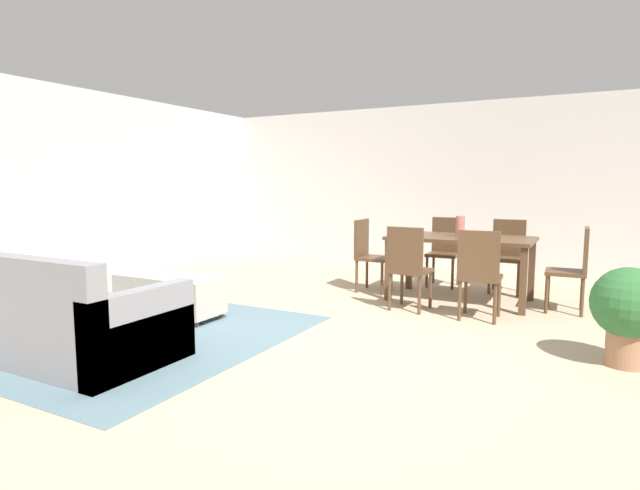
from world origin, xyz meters
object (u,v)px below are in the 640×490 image
Objects in this scene: vase_centerpiece at (460,226)px; book_on_ottoman at (165,274)px; dining_chair_near_right at (479,270)px; dining_chair_near_left at (408,264)px; dining_table at (461,245)px; dining_chair_head_west at (368,251)px; dining_chair_far_right at (508,251)px; couch at (50,320)px; dining_chair_far_left at (445,247)px; dining_chair_head_east at (575,265)px; potted_plant at (629,308)px; ottoman_table at (169,293)px.

vase_centerpiece is 3.35m from book_on_ottoman.
dining_chair_near_left is at bearing 176.29° from dining_chair_near_right.
dining_chair_head_west is (-1.17, -0.01, -0.15)m from dining_table.
dining_chair_far_right is at bearing 45.53° from book_on_ottoman.
couch is at bearing -87.43° from book_on_ottoman.
dining_chair_far_left is (-0.02, 1.60, 0.00)m from dining_chair_near_left.
dining_chair_near_left is 1.77m from dining_chair_head_east.
potted_plant is at bearing -23.16° from dining_chair_near_left.
dining_chair_far_right is at bearing 116.70° from potted_plant.
book_on_ottoman is 4.19m from potted_plant.
dining_chair_near_left is at bearing -44.44° from dining_chair_head_west.
potted_plant is at bearing 24.63° from couch.
ottoman_table is at bearing 90.80° from couch.
dining_chair_head_east is at bearing -27.46° from dining_chair_far_left.
book_on_ottoman is at bearing -121.73° from dining_chair_head_west.
dining_chair_near_left is 1.76m from dining_chair_far_right.
dining_chair_head_west is (-2.38, 0.01, 0.00)m from dining_chair_head_east.
dining_chair_far_left is 1.01m from vase_centerpiece.
dining_chair_far_left is 3.80× the size of vase_centerpiece.
ottoman_table is at bearing -124.66° from dining_chair_far_left.
vase_centerpiece is at bearing -102.83° from dining_table.
ottoman_table is (-0.02, 1.34, -0.04)m from couch.
dining_chair_near_left reaches higher than book_on_ottoman.
dining_chair_near_right is 1.62m from dining_chair_far_right.
ottoman_table is 1.25× the size of dining_chair_near_left.
dining_chair_head_east reaches higher than potted_plant.
vase_centerpiece is (2.45, 3.49, 0.60)m from couch.
dining_chair_far_left is 1.13m from dining_chair_head_west.
vase_centerpiece is at bearing 40.77° from book_on_ottoman.
dining_chair_near_left and dining_chair_near_right have the same top height.
vase_centerpiece is (0.37, 0.75, 0.36)m from dining_chair_near_left.
couch is 2.26× the size of dining_chair_head_west.
dining_chair_far_left and dining_chair_far_right have the same top height.
dining_table is 2.33m from potted_plant.
dining_chair_near_right is 3.21m from book_on_ottoman.
dining_chair_head_west is (-0.79, 0.77, 0.00)m from dining_chair_near_left.
dining_chair_far_right is 1.00× the size of dining_chair_head_west.
dining_chair_far_right and dining_chair_head_east have the same top height.
dining_chair_near_left is at bearing 156.84° from potted_plant.
dining_chair_head_east and dining_chair_head_west have the same top height.
dining_chair_head_east is 3.80× the size of vase_centerpiece.
couch is 4.82m from dining_chair_far_left.
couch is at bearing -155.37° from potted_plant.
dining_chair_far_right is at bearing 62.47° from dining_table.
dining_chair_far_right is at bearing 56.34° from couch.
dining_chair_far_left is at bearing 47.30° from dining_chair_head_west.
dining_chair_near_right is at bearing -27.95° from dining_chair_head_west.
dining_chair_head_east is 4.32m from book_on_ottoman.
dining_chair_head_east is 1.00× the size of dining_chair_head_west.
dining_chair_head_west is at bearing 149.74° from potted_plant.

